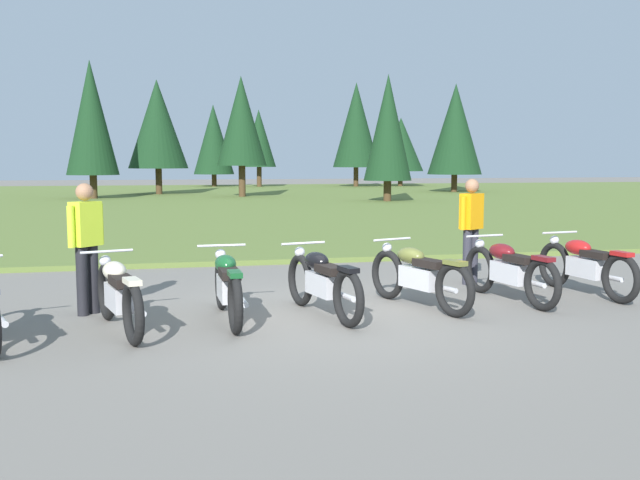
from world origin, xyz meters
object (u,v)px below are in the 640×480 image
motorcycle_red (585,265)px  rider_in_hivis_vest (471,225)px  motorcycle_british_green (228,285)px  motorcycle_black (322,281)px  rider_checking_bike (86,240)px  motorcycle_maroon (509,270)px  motorcycle_cream (118,294)px  motorcycle_olive (419,275)px

motorcycle_red → rider_in_hivis_vest: 1.82m
motorcycle_british_green → motorcycle_black: 1.19m
motorcycle_red → rider_checking_bike: (-6.96, 0.14, 0.51)m
motorcycle_british_green → rider_checking_bike: 1.93m
rider_checking_bike → rider_in_hivis_vest: size_ratio=1.00×
rider_in_hivis_vest → motorcycle_red: bearing=-44.5°
rider_in_hivis_vest → motorcycle_british_green: bearing=-155.4°
motorcycle_black → motorcycle_maroon: size_ratio=0.99×
motorcycle_british_green → motorcycle_maroon: same height
motorcycle_british_green → rider_in_hivis_vest: 4.43m
rider_checking_bike → rider_in_hivis_vest: same height
motorcycle_british_green → rider_in_hivis_vest: bearing=24.6°
motorcycle_cream → motorcycle_british_green: 1.30m
motorcycle_maroon → rider_in_hivis_vest: (0.07, 1.43, 0.51)m
motorcycle_black → rider_checking_bike: size_ratio=1.24×
motorcycle_olive → rider_checking_bike: size_ratio=1.21×
motorcycle_cream → motorcycle_british_green: bearing=13.2°
motorcycle_red → rider_checking_bike: 6.98m
motorcycle_red → rider_in_hivis_vest: rider_in_hivis_vest is taller
rider_in_hivis_vest → motorcycle_black: bearing=-147.5°
motorcycle_black → motorcycle_maroon: 2.77m
rider_checking_bike → rider_in_hivis_vest: 5.81m
motorcycle_british_green → motorcycle_black: (1.19, 0.04, 0.00)m
motorcycle_olive → rider_checking_bike: bearing=173.5°
motorcycle_cream → motorcycle_olive: (3.82, 0.56, 0.00)m
motorcycle_british_green → motorcycle_red: 5.28m
motorcycle_black → motorcycle_olive: 1.38m
rider_in_hivis_vest → rider_checking_bike: bearing=-169.3°
motorcycle_british_green → motorcycle_red: same height
motorcycle_red → rider_in_hivis_vest: (-1.25, 1.23, 0.51)m
motorcycle_british_green → rider_in_hivis_vest: rider_in_hivis_vest is taller
motorcycle_olive → rider_in_hivis_vest: size_ratio=1.21×
motorcycle_olive → rider_in_hivis_vest: rider_in_hivis_vest is taller
motorcycle_british_green → rider_checking_bike: size_ratio=1.26×
motorcycle_cream → motorcycle_red: bearing=7.9°
motorcycle_olive → motorcycle_cream: bearing=-171.7°
motorcycle_black → motorcycle_red: (4.06, 0.57, 0.00)m
motorcycle_red → rider_checking_bike: size_ratio=1.25×
motorcycle_maroon → rider_checking_bike: (-5.64, 0.34, 0.51)m
motorcycle_british_green → motorcycle_maroon: (3.93, 0.40, 0.00)m
motorcycle_cream → motorcycle_black: (2.46, 0.33, 0.00)m
motorcycle_olive → motorcycle_red: same height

